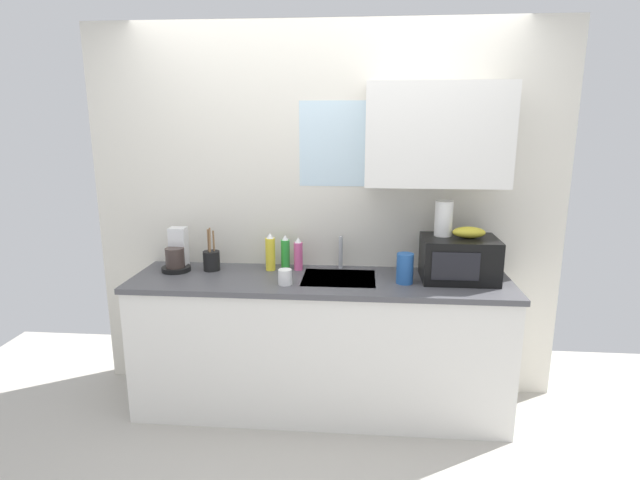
{
  "coord_description": "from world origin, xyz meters",
  "views": [
    {
      "loc": [
        0.26,
        -3.07,
        1.88
      ],
      "look_at": [
        0.0,
        0.0,
        1.15
      ],
      "focal_mm": 28.55,
      "sensor_mm": 36.0,
      "label": 1
    }
  ],
  "objects_px": {
    "microwave": "(459,259)",
    "banana_bunch": "(469,232)",
    "dish_soap_bottle_pink": "(298,255)",
    "paper_towel_roll": "(444,218)",
    "coffee_maker": "(177,255)",
    "mug_white": "(285,277)",
    "dish_soap_bottle_yellow": "(270,253)",
    "cereal_canister": "(405,268)",
    "dish_soap_bottle_green": "(285,253)",
    "utensil_crock": "(211,260)"
  },
  "relations": [
    {
      "from": "microwave",
      "to": "banana_bunch",
      "type": "relative_size",
      "value": 2.3
    },
    {
      "from": "dish_soap_bottle_pink",
      "to": "microwave",
      "type": "bearing_deg",
      "value": -7.36
    },
    {
      "from": "paper_towel_roll",
      "to": "coffee_maker",
      "type": "height_order",
      "value": "paper_towel_roll"
    },
    {
      "from": "banana_bunch",
      "to": "mug_white",
      "type": "height_order",
      "value": "banana_bunch"
    },
    {
      "from": "dish_soap_bottle_pink",
      "to": "banana_bunch",
      "type": "bearing_deg",
      "value": -6.93
    },
    {
      "from": "microwave",
      "to": "banana_bunch",
      "type": "distance_m",
      "value": 0.18
    },
    {
      "from": "microwave",
      "to": "dish_soap_bottle_yellow",
      "type": "bearing_deg",
      "value": 174.89
    },
    {
      "from": "mug_white",
      "to": "dish_soap_bottle_pink",
      "type": "bearing_deg",
      "value": 82.9
    },
    {
      "from": "mug_white",
      "to": "cereal_canister",
      "type": "bearing_deg",
      "value": 7.06
    },
    {
      "from": "banana_bunch",
      "to": "coffee_maker",
      "type": "xyz_separation_m",
      "value": [
        -1.88,
        0.06,
        -0.2
      ]
    },
    {
      "from": "microwave",
      "to": "dish_soap_bottle_pink",
      "type": "bearing_deg",
      "value": 172.64
    },
    {
      "from": "banana_bunch",
      "to": "dish_soap_bottle_pink",
      "type": "distance_m",
      "value": 1.1
    },
    {
      "from": "coffee_maker",
      "to": "mug_white",
      "type": "distance_m",
      "value": 0.81
    },
    {
      "from": "dish_soap_bottle_pink",
      "to": "dish_soap_bottle_green",
      "type": "xyz_separation_m",
      "value": [
        -0.09,
        0.02,
        0.01
      ]
    },
    {
      "from": "coffee_maker",
      "to": "dish_soap_bottle_yellow",
      "type": "xyz_separation_m",
      "value": [
        0.62,
        0.05,
        0.01
      ]
    },
    {
      "from": "coffee_maker",
      "to": "cereal_canister",
      "type": "bearing_deg",
      "value": -6.06
    },
    {
      "from": "dish_soap_bottle_yellow",
      "to": "cereal_canister",
      "type": "distance_m",
      "value": 0.9
    },
    {
      "from": "coffee_maker",
      "to": "dish_soap_bottle_pink",
      "type": "xyz_separation_m",
      "value": [
        0.8,
        0.07,
        -0.0
      ]
    },
    {
      "from": "microwave",
      "to": "cereal_canister",
      "type": "xyz_separation_m",
      "value": [
        -0.34,
        -0.1,
        -0.04
      ]
    },
    {
      "from": "banana_bunch",
      "to": "utensil_crock",
      "type": "relative_size",
      "value": 0.68
    },
    {
      "from": "mug_white",
      "to": "microwave",
      "type": "bearing_deg",
      "value": 10.02
    },
    {
      "from": "microwave",
      "to": "cereal_canister",
      "type": "height_order",
      "value": "microwave"
    },
    {
      "from": "cereal_canister",
      "to": "utensil_crock",
      "type": "distance_m",
      "value": 1.27
    },
    {
      "from": "banana_bunch",
      "to": "utensil_crock",
      "type": "distance_m",
      "value": 1.67
    },
    {
      "from": "dish_soap_bottle_green",
      "to": "utensil_crock",
      "type": "distance_m",
      "value": 0.49
    },
    {
      "from": "utensil_crock",
      "to": "mug_white",
      "type": "bearing_deg",
      "value": -25.91
    },
    {
      "from": "microwave",
      "to": "dish_soap_bottle_yellow",
      "type": "distance_m",
      "value": 1.22
    },
    {
      "from": "banana_bunch",
      "to": "dish_soap_bottle_yellow",
      "type": "bearing_deg",
      "value": 175.16
    },
    {
      "from": "utensil_crock",
      "to": "coffee_maker",
      "type": "bearing_deg",
      "value": -177.15
    },
    {
      "from": "coffee_maker",
      "to": "dish_soap_bottle_green",
      "type": "distance_m",
      "value": 0.72
    },
    {
      "from": "coffee_maker",
      "to": "dish_soap_bottle_pink",
      "type": "height_order",
      "value": "coffee_maker"
    },
    {
      "from": "microwave",
      "to": "utensil_crock",
      "type": "relative_size",
      "value": 1.57
    },
    {
      "from": "microwave",
      "to": "coffee_maker",
      "type": "relative_size",
      "value": 1.64
    },
    {
      "from": "cereal_canister",
      "to": "mug_white",
      "type": "xyz_separation_m",
      "value": [
        -0.73,
        -0.09,
        -0.05
      ]
    },
    {
      "from": "dish_soap_bottle_pink",
      "to": "dish_soap_bottle_yellow",
      "type": "bearing_deg",
      "value": -172.48
    },
    {
      "from": "coffee_maker",
      "to": "cereal_canister",
      "type": "xyz_separation_m",
      "value": [
        1.49,
        -0.16,
        -0.01
      ]
    },
    {
      "from": "microwave",
      "to": "dish_soap_bottle_yellow",
      "type": "xyz_separation_m",
      "value": [
        -1.21,
        0.11,
        -0.02
      ]
    },
    {
      "from": "coffee_maker",
      "to": "mug_white",
      "type": "xyz_separation_m",
      "value": [
        0.76,
        -0.25,
        -0.06
      ]
    },
    {
      "from": "dish_soap_bottle_green",
      "to": "paper_towel_roll",
      "type": "bearing_deg",
      "value": -5.55
    },
    {
      "from": "dish_soap_bottle_green",
      "to": "cereal_canister",
      "type": "height_order",
      "value": "dish_soap_bottle_green"
    },
    {
      "from": "paper_towel_roll",
      "to": "mug_white",
      "type": "distance_m",
      "value": 1.05
    },
    {
      "from": "cereal_canister",
      "to": "microwave",
      "type": "bearing_deg",
      "value": 16.17
    },
    {
      "from": "microwave",
      "to": "utensil_crock",
      "type": "xyz_separation_m",
      "value": [
        -1.6,
        0.07,
        -0.06
      ]
    },
    {
      "from": "microwave",
      "to": "dish_soap_bottle_pink",
      "type": "relative_size",
      "value": 2.08
    },
    {
      "from": "coffee_maker",
      "to": "microwave",
      "type": "bearing_deg",
      "value": -1.87
    },
    {
      "from": "dish_soap_bottle_green",
      "to": "cereal_canister",
      "type": "relative_size",
      "value": 1.25
    },
    {
      "from": "paper_towel_roll",
      "to": "cereal_canister",
      "type": "relative_size",
      "value": 1.18
    },
    {
      "from": "banana_bunch",
      "to": "paper_towel_roll",
      "type": "distance_m",
      "value": 0.18
    },
    {
      "from": "coffee_maker",
      "to": "mug_white",
      "type": "bearing_deg",
      "value": -17.99
    },
    {
      "from": "banana_bunch",
      "to": "coffee_maker",
      "type": "height_order",
      "value": "banana_bunch"
    }
  ]
}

